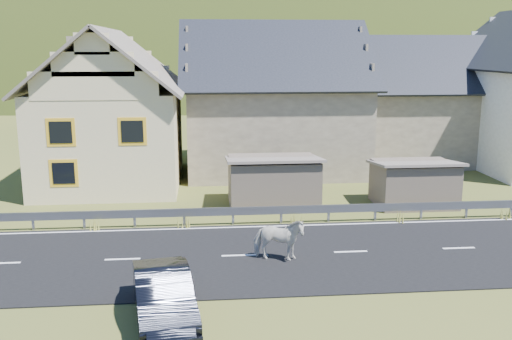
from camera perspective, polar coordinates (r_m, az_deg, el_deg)
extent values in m
plane|color=#3B431D|center=(20.79, 9.45, -8.17)|extent=(160.00, 160.00, 0.00)
cube|color=black|center=(20.78, 9.45, -8.12)|extent=(60.00, 7.00, 0.04)
cube|color=silver|center=(20.77, 9.45, -8.05)|extent=(60.00, 6.60, 0.01)
cube|color=#93969B|center=(24.00, 7.29, -3.87)|extent=(28.00, 0.08, 0.34)
cube|color=#93969B|center=(24.51, -21.40, -4.85)|extent=(0.10, 0.06, 0.70)
cube|color=#93969B|center=(24.03, -16.80, -4.85)|extent=(0.10, 0.06, 0.70)
cube|color=#93969B|center=(23.71, -12.05, -4.83)|extent=(0.10, 0.06, 0.70)
cube|color=#93969B|center=(23.55, -7.19, -4.76)|extent=(0.10, 0.06, 0.70)
cube|color=#93969B|center=(23.56, -2.31, -4.67)|extent=(0.10, 0.06, 0.70)
cube|color=#93969B|center=(23.74, 2.53, -4.54)|extent=(0.10, 0.06, 0.70)
cube|color=#93969B|center=(24.09, 7.26, -4.38)|extent=(0.10, 0.06, 0.70)
cube|color=#93969B|center=(24.59, 11.83, -4.20)|extent=(0.10, 0.06, 0.70)
cube|color=#93969B|center=(25.25, 16.18, -4.00)|extent=(0.10, 0.06, 0.70)
cube|color=#93969B|center=(26.04, 20.29, -3.79)|extent=(0.10, 0.06, 0.70)
cube|color=#93969B|center=(26.95, 24.14, -3.58)|extent=(0.10, 0.06, 0.70)
cube|color=#6F5F50|center=(26.23, 1.72, -1.22)|extent=(4.30, 3.30, 2.40)
cube|color=#6F5F50|center=(27.34, 15.50, -1.33)|extent=(3.80, 2.90, 2.20)
cube|color=beige|center=(31.56, -14.13, 3.27)|extent=(7.00, 9.00, 5.00)
cube|color=gold|center=(27.37, -18.94, 3.59)|extent=(1.30, 0.12, 1.30)
cube|color=gold|center=(26.79, -12.27, 3.80)|extent=(1.30, 0.12, 1.30)
cube|color=gold|center=(27.69, -18.67, -0.30)|extent=(1.30, 0.12, 1.30)
cube|color=tan|center=(33.06, -17.59, 10.54)|extent=(0.70, 0.70, 2.40)
cube|color=tan|center=(34.40, 1.66, 4.34)|extent=(10.00, 9.00, 5.00)
cube|color=tan|center=(38.82, 16.15, 4.46)|extent=(9.00, 8.00, 4.60)
ellipsoid|color=#283B0F|center=(200.93, -2.37, 4.33)|extent=(440.00, 280.00, 260.00)
imported|color=beige|center=(19.50, 2.25, -6.94)|extent=(1.18, 1.90, 1.49)
imported|color=black|center=(15.69, -9.22, -12.33)|extent=(2.11, 4.40, 1.39)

